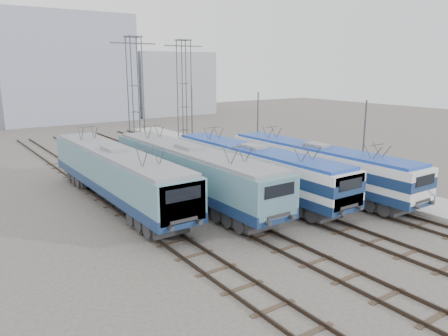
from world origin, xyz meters
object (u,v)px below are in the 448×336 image
locomotive_center_right (255,166)px  safety_cone (417,200)px  mast_rear (192,118)px  locomotive_center_left (191,170)px  mast_mid (258,130)px  locomotive_far_right (318,164)px  catenary_tower_west (136,95)px  mast_front (363,149)px  catenary_tower_east (184,92)px  locomotive_far_left (117,172)px

locomotive_center_right → safety_cone: size_ratio=29.21×
mast_rear → locomotive_center_left: bearing=-120.9°
mast_mid → mast_rear: size_ratio=1.00×
locomotive_center_right → mast_rear: bearing=72.0°
locomotive_center_left → locomotive_far_right: (9.00, -3.36, -0.11)m
catenary_tower_west → mast_front: (8.60, -20.00, -3.14)m
catenary_tower_east → safety_cone: (2.76, -26.07, -6.04)m
locomotive_far_left → locomotive_center_left: (4.50, -2.25, -0.00)m
locomotive_center_left → safety_cone: 15.29m
locomotive_far_left → mast_rear: bearing=46.0°
locomotive_center_right → catenary_tower_east: bearing=76.4°
catenary_tower_west → mast_rear: 9.99m
locomotive_far_left → locomotive_far_right: 14.62m
catenary_tower_west → mast_rear: size_ratio=1.71×
mast_front → safety_cone: (0.66, -4.07, -2.90)m
locomotive_far_left → mast_front: mast_front is taller
locomotive_center_left → mast_rear: mast_rear is taller
catenary_tower_east → locomotive_far_left: bearing=-133.6°
locomotive_far_left → catenary_tower_east: bearing=46.4°
locomotive_center_left → mast_front: 12.39m
catenary_tower_west → mast_mid: 12.16m
catenary_tower_east → mast_front: bearing=-84.5°
locomotive_far_left → locomotive_center_right: bearing=-22.2°
locomotive_center_left → mast_rear: 21.17m
locomotive_center_left → mast_mid: 12.52m
locomotive_center_right → safety_cone: 11.14m
locomotive_center_right → mast_rear: (6.35, 19.57, 1.26)m
mast_mid → safety_cone: (0.66, -16.07, -2.90)m
locomotive_center_right → safety_cone: locomotive_center_right is taller
catenary_tower_east → safety_cone: 26.90m
locomotive_far_left → catenary_tower_east: 19.68m
locomotive_center_left → safety_cone: bearing=-40.8°
safety_cone → catenary_tower_west: bearing=111.0°
locomotive_center_left → locomotive_far_right: locomotive_center_left is taller
locomotive_center_left → mast_rear: size_ratio=2.66×
catenary_tower_east → mast_rear: size_ratio=1.71×
locomotive_center_right → locomotive_far_left: bearing=157.8°
mast_mid → mast_rear: 12.00m
mast_rear → mast_mid: bearing=-90.0°
catenary_tower_east → mast_front: size_ratio=1.71×
locomotive_center_left → mast_mid: mast_mid is taller
mast_front → catenary_tower_east: bearing=95.5°
locomotive_center_right → mast_rear: 20.61m
locomotive_center_left → catenary_tower_east: catenary_tower_east is taller
catenary_tower_east → mast_rear: catenary_tower_east is taller
mast_front → mast_rear: 24.00m
locomotive_center_right → mast_front: mast_front is taller
locomotive_center_right → locomotive_far_right: locomotive_center_right is taller
catenary_tower_west → catenary_tower_east: size_ratio=1.00×
mast_front → locomotive_center_right: bearing=145.1°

